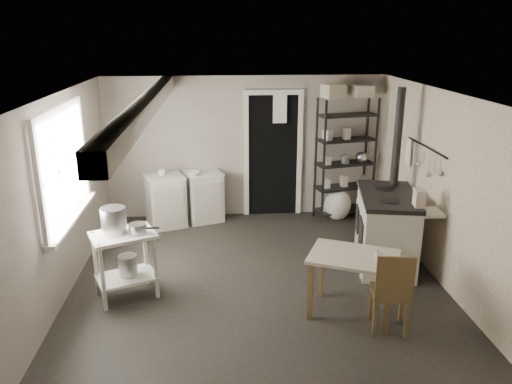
{
  "coord_description": "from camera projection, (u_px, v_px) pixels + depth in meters",
  "views": [
    {
      "loc": [
        -0.45,
        -5.44,
        2.97
      ],
      "look_at": [
        0.0,
        0.3,
        1.1
      ],
      "focal_mm": 35.0,
      "sensor_mm": 36.0,
      "label": 1
    }
  ],
  "objects": [
    {
      "name": "floor",
      "position": [
        258.0,
        285.0,
        6.11
      ],
      "size": [
        5.0,
        5.0,
        0.0
      ],
      "primitive_type": "plane",
      "color": "black",
      "rests_on": "ground"
    },
    {
      "name": "ceiling",
      "position": [
        258.0,
        95.0,
        5.4
      ],
      "size": [
        5.0,
        5.0,
        0.0
      ],
      "primitive_type": "plane",
      "rotation": [
        3.14,
        0.0,
        0.0
      ],
      "color": "white",
      "rests_on": "wall_back"
    },
    {
      "name": "wall_back",
      "position": [
        245.0,
        148.0,
        8.12
      ],
      "size": [
        4.5,
        0.02,
        2.3
      ],
      "primitive_type": "cube",
      "color": "gray",
      "rests_on": "ground"
    },
    {
      "name": "wall_front",
      "position": [
        288.0,
        312.0,
        3.38
      ],
      "size": [
        4.5,
        0.02,
        2.3
      ],
      "primitive_type": "cube",
      "color": "gray",
      "rests_on": "ground"
    },
    {
      "name": "wall_left",
      "position": [
        58.0,
        201.0,
        5.58
      ],
      "size": [
        0.02,
        5.0,
        2.3
      ],
      "primitive_type": "cube",
      "color": "gray",
      "rests_on": "ground"
    },
    {
      "name": "wall_right",
      "position": [
        447.0,
        191.0,
        5.92
      ],
      "size": [
        0.02,
        5.0,
        2.3
      ],
      "primitive_type": "cube",
      "color": "gray",
      "rests_on": "ground"
    },
    {
      "name": "window",
      "position": [
        62.0,
        166.0,
        5.67
      ],
      "size": [
        0.12,
        1.76,
        1.28
      ],
      "primitive_type": null,
      "color": "silver",
      "rests_on": "wall_left"
    },
    {
      "name": "doorway",
      "position": [
        273.0,
        156.0,
        8.17
      ],
      "size": [
        0.96,
        0.1,
        2.08
      ],
      "primitive_type": null,
      "color": "silver",
      "rests_on": "ground"
    },
    {
      "name": "ceiling_beam",
      "position": [
        147.0,
        106.0,
        5.34
      ],
      "size": [
        0.18,
        5.0,
        0.18
      ],
      "primitive_type": null,
      "color": "silver",
      "rests_on": "ceiling"
    },
    {
      "name": "wallpaper_panel",
      "position": [
        446.0,
        191.0,
        5.92
      ],
      "size": [
        0.01,
        5.0,
        2.3
      ],
      "primitive_type": null,
      "color": "beige",
      "rests_on": "wall_right"
    },
    {
      "name": "utensil_rail",
      "position": [
        425.0,
        147.0,
        6.36
      ],
      "size": [
        0.06,
        1.2,
        0.44
      ],
      "primitive_type": null,
      "color": "#ABABAE",
      "rests_on": "wall_right"
    },
    {
      "name": "prep_table",
      "position": [
        125.0,
        265.0,
        5.73
      ],
      "size": [
        0.83,
        0.73,
        0.79
      ],
      "primitive_type": null,
      "rotation": [
        0.0,
        0.0,
        0.41
      ],
      "color": "silver",
      "rests_on": "ground"
    },
    {
      "name": "stockpot",
      "position": [
        114.0,
        220.0,
        5.59
      ],
      "size": [
        0.37,
        0.37,
        0.3
      ],
      "primitive_type": "cylinder",
      "rotation": [
        0.0,
        0.0,
        -0.41
      ],
      "color": "#ABABAE",
      "rests_on": "prep_table"
    },
    {
      "name": "saucepan",
      "position": [
        138.0,
        228.0,
        5.6
      ],
      "size": [
        0.25,
        0.25,
        0.11
      ],
      "primitive_type": "cylinder",
      "rotation": [
        0.0,
        0.0,
        -0.34
      ],
      "color": "#ABABAE",
      "rests_on": "prep_table"
    },
    {
      "name": "bucket",
      "position": [
        128.0,
        265.0,
        5.77
      ],
      "size": [
        0.23,
        0.23,
        0.24
      ],
      "primitive_type": "cylinder",
      "rotation": [
        0.0,
        0.0,
        -0.08
      ],
      "color": "#ABABAE",
      "rests_on": "prep_table"
    },
    {
      "name": "base_cabinets",
      "position": [
        185.0,
        195.0,
        7.96
      ],
      "size": [
        1.35,
        0.91,
        0.81
      ],
      "primitive_type": null,
      "rotation": [
        0.0,
        0.0,
        0.33
      ],
      "color": "beige",
      "rests_on": "ground"
    },
    {
      "name": "mixing_bowl",
      "position": [
        193.0,
        166.0,
        7.76
      ],
      "size": [
        0.29,
        0.29,
        0.07
      ],
      "primitive_type": "imported",
      "rotation": [
        0.0,
        0.0,
        -0.07
      ],
      "color": "white",
      "rests_on": "base_cabinets"
    },
    {
      "name": "counter_cup",
      "position": [
        161.0,
        166.0,
        7.7
      ],
      "size": [
        0.15,
        0.15,
        0.1
      ],
      "primitive_type": "imported",
      "rotation": [
        0.0,
        0.0,
        -0.18
      ],
      "color": "white",
      "rests_on": "base_cabinets"
    },
    {
      "name": "shelf_rack",
      "position": [
        345.0,
        162.0,
        8.05
      ],
      "size": [
        0.99,
        0.55,
        1.97
      ],
      "primitive_type": null,
      "rotation": [
        0.0,
        0.0,
        0.21
      ],
      "color": "black",
      "rests_on": "ground"
    },
    {
      "name": "shelf_jar",
      "position": [
        325.0,
        135.0,
        7.93
      ],
      "size": [
        0.1,
        0.11,
        0.21
      ],
      "primitive_type": "imported",
      "rotation": [
        0.0,
        0.0,
        0.13
      ],
      "color": "white",
      "rests_on": "shelf_rack"
    },
    {
      "name": "storage_box_a",
      "position": [
        333.0,
        95.0,
        7.71
      ],
      "size": [
        0.38,
        0.36,
        0.21
      ],
      "primitive_type": "cube",
      "rotation": [
        0.0,
        0.0,
        0.35
      ],
      "color": "beige",
      "rests_on": "shelf_rack"
    },
    {
      "name": "storage_box_b",
      "position": [
        362.0,
        96.0,
        7.8
      ],
      "size": [
        0.31,
        0.29,
        0.19
      ],
      "primitive_type": "cube",
      "rotation": [
        0.0,
        0.0,
        0.09
      ],
      "color": "beige",
      "rests_on": "shelf_rack"
    },
    {
      "name": "stove",
      "position": [
        385.0,
        233.0,
        6.54
      ],
      "size": [
        0.9,
        1.34,
        0.97
      ],
      "primitive_type": null,
      "rotation": [
        0.0,
        0.0,
        -0.19
      ],
      "color": "beige",
      "rests_on": "ground"
    },
    {
      "name": "stovepipe",
      "position": [
        397.0,
        140.0,
        6.6
      ],
      "size": [
        0.13,
        0.13,
        1.32
      ],
      "primitive_type": null,
      "rotation": [
        0.0,
        0.0,
        0.36
      ],
      "color": "black",
      "rests_on": "stove"
    },
    {
      "name": "side_ledge",
      "position": [
        415.0,
        246.0,
        6.17
      ],
      "size": [
        0.59,
        0.33,
        0.89
      ],
      "primitive_type": null,
      "rotation": [
        0.0,
        0.0,
        -0.03
      ],
      "color": "silver",
      "rests_on": "ground"
    },
    {
      "name": "oats_box",
      "position": [
        419.0,
        203.0,
        5.94
      ],
      "size": [
        0.14,
        0.21,
        0.29
      ],
      "primitive_type": "cube",
      "rotation": [
        0.0,
        0.0,
        -0.15
      ],
      "color": "beige",
      "rests_on": "side_ledge"
    },
    {
      "name": "work_table",
      "position": [
        352.0,
        282.0,
        5.38
      ],
      "size": [
        1.1,
        0.97,
        0.7
      ],
      "primitive_type": null,
      "rotation": [
        0.0,
        0.0,
        -0.42
      ],
      "color": "beige",
      "rests_on": "ground"
    },
    {
      "name": "table_cup",
      "position": [
        379.0,
        250.0,
        5.15
      ],
      "size": [
        0.12,
        0.12,
        0.1
      ],
      "primitive_type": "imported",
      "rotation": [
        0.0,
        0.0,
        -0.16
      ],
      "color": "white",
      "rests_on": "work_table"
    },
    {
      "name": "chair",
      "position": [
        391.0,
        287.0,
        5.08
      ],
      "size": [
        0.44,
        0.45,
        0.9
      ],
      "primitive_type": null,
      "rotation": [
        0.0,
        0.0,
        -0.18
      ],
      "color": "brown",
      "rests_on": "ground"
    },
    {
      "name": "flour_sack",
      "position": [
        338.0,
        206.0,
        8.15
      ],
      "size": [
        0.53,
        0.5,
        0.52
      ],
      "primitive_type": "ellipsoid",
      "rotation": [
        0.0,
        0.0,
        -0.37
      ],
      "color": "white",
      "rests_on": "ground"
    },
    {
      "name": "floor_crock",
      "position": [
        365.0,
        272.0,
        6.26
      ],
      "size": [
        0.15,
        0.15,
        0.15
      ],
      "primitive_type": "cylinder",
      "rotation": [
        0.0,
        0.0,
        -0.28
      ],
      "color": "white",
      "rests_on": "ground"
    }
  ]
}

